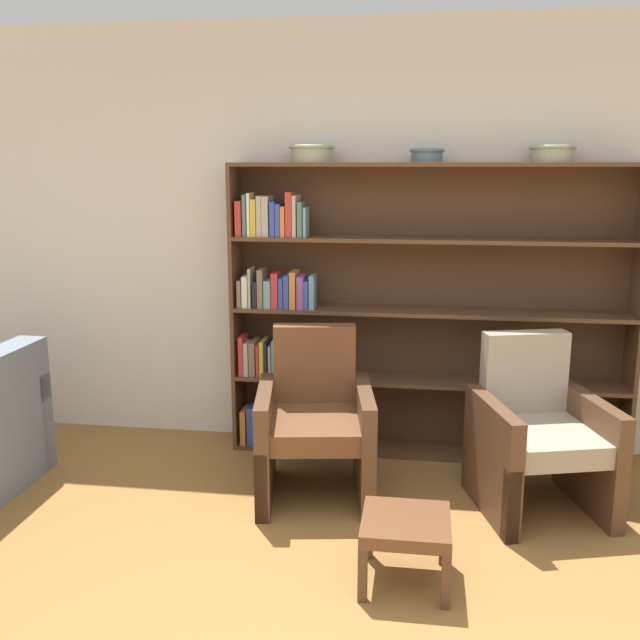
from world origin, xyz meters
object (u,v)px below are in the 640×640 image
(bowl_sage, at_px, (552,153))
(armchair_cushioned, at_px, (538,435))
(bookshelf, at_px, (392,315))
(armchair_leather, at_px, (315,424))
(bowl_brass, at_px, (427,154))
(bowl_copper, at_px, (312,153))
(footstool, at_px, (406,529))

(bowl_sage, relative_size, armchair_cushioned, 0.29)
(bookshelf, xyz_separation_m, armchair_cushioned, (0.83, -0.69, -0.50))
(bowl_sage, distance_m, armchair_cushioned, 1.66)
(armchair_leather, distance_m, armchair_cushioned, 1.23)
(bowl_brass, relative_size, armchair_leather, 0.22)
(bowl_copper, distance_m, armchair_cushioned, 2.14)
(armchair_leather, distance_m, footstool, 1.03)
(bowl_copper, bearing_deg, armchair_cushioned, -26.33)
(bowl_copper, distance_m, footstool, 2.35)
(armchair_leather, xyz_separation_m, footstool, (0.54, -0.86, -0.15))
(bowl_brass, bearing_deg, armchair_leather, -131.40)
(bowl_brass, relative_size, armchair_cushioned, 0.22)
(bookshelf, distance_m, armchair_leather, 0.94)
(bookshelf, relative_size, bowl_copper, 8.80)
(bowl_copper, relative_size, armchair_leather, 0.31)
(bowl_copper, xyz_separation_m, armchair_leather, (0.12, -0.67, -1.52))
(bookshelf, height_order, footstool, bookshelf)
(bookshelf, height_order, bowl_sage, bowl_sage)
(bowl_copper, bearing_deg, bookshelf, 2.55)
(armchair_cushioned, height_order, footstool, armchair_cushioned)
(bookshelf, relative_size, bowl_sage, 9.27)
(bowl_copper, relative_size, armchair_cushioned, 0.31)
(bowl_copper, height_order, armchair_leather, bowl_copper)
(footstool, bearing_deg, bowl_sage, 62.98)
(armchair_cushioned, distance_m, footstool, 1.11)
(armchair_cushioned, bearing_deg, footstool, 35.44)
(bowl_brass, relative_size, bowl_sage, 0.78)
(bowl_brass, distance_m, footstool, 2.25)
(footstool, bearing_deg, armchair_leather, 122.38)
(bowl_brass, distance_m, armchair_leather, 1.75)
(armchair_leather, bearing_deg, bowl_copper, -89.08)
(armchair_cushioned, bearing_deg, bowl_sage, -113.23)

